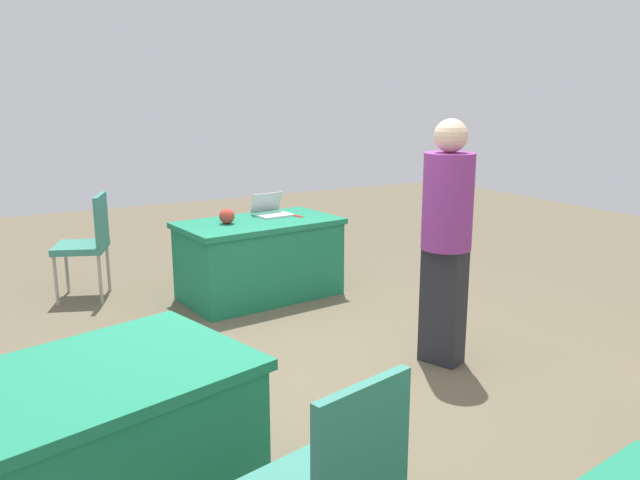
# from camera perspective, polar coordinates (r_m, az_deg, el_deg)

# --- Properties ---
(ground_plane) EXTENTS (14.40, 14.40, 0.00)m
(ground_plane) POSITION_cam_1_polar(r_m,az_deg,el_deg) (4.38, -1.66, -12.08)
(ground_plane) COLOR brown
(table_foreground) EXTENTS (1.51, 0.94, 0.72)m
(table_foreground) POSITION_cam_1_polar(r_m,az_deg,el_deg) (5.91, -5.41, -1.67)
(table_foreground) COLOR #1E7A56
(table_foreground) RESTS_ON ground
(table_mid_left) EXTENTS (1.92, 1.29, 0.72)m
(table_mid_left) POSITION_cam_1_polar(r_m,az_deg,el_deg) (2.97, -23.50, -18.35)
(table_mid_left) COLOR #1E7A56
(table_mid_left) RESTS_ON ground
(chair_tucked_right) EXTENTS (0.57, 0.57, 0.96)m
(chair_tucked_right) POSITION_cam_1_polar(r_m,az_deg,el_deg) (6.18, -19.95, 0.06)
(chair_tucked_right) COLOR #9E9993
(chair_tucked_right) RESTS_ON ground
(person_presenter) EXTENTS (0.44, 0.44, 1.69)m
(person_presenter) POSITION_cam_1_polar(r_m,az_deg,el_deg) (4.40, 11.21, 0.80)
(person_presenter) COLOR #26262D
(person_presenter) RESTS_ON ground
(laptop_silver) EXTENTS (0.35, 0.33, 0.21)m
(laptop_silver) POSITION_cam_1_polar(r_m,az_deg,el_deg) (6.06, -4.30, 2.57)
(laptop_silver) COLOR silver
(laptop_silver) RESTS_ON table_foreground
(yarn_ball) EXTENTS (0.14, 0.14, 0.14)m
(yarn_ball) POSITION_cam_1_polar(r_m,az_deg,el_deg) (5.71, -8.30, 2.11)
(yarn_ball) COLOR #B2382D
(yarn_ball) RESTS_ON table_foreground
(scissors_red) EXTENTS (0.06, 0.18, 0.01)m
(scissors_red) POSITION_cam_1_polar(r_m,az_deg,el_deg) (6.02, -2.14, 2.18)
(scissors_red) COLOR red
(scissors_red) RESTS_ON table_foreground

